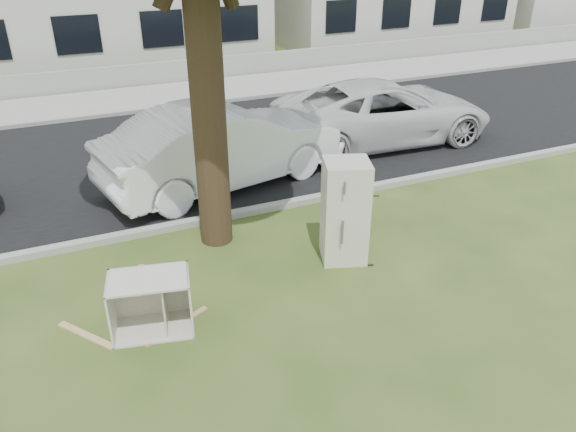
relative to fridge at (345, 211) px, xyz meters
name	(u,v)px	position (x,y,z in m)	size (l,w,h in m)	color
ground	(279,289)	(-1.31, -0.42, -0.84)	(120.00, 120.00, 0.00)	#2E4719
road	(181,153)	(-1.31, 5.58, -0.83)	(120.00, 7.00, 0.01)	black
kerb_near	(227,218)	(-1.31, 2.03, -0.84)	(120.00, 0.18, 0.12)	gray
kerb_far	(150,112)	(-1.31, 9.13, -0.84)	(120.00, 0.18, 0.12)	gray
sidewalk	(141,98)	(-1.31, 10.58, -0.83)	(120.00, 2.80, 0.01)	gray
low_wall	(131,75)	(-1.31, 12.18, -0.49)	(120.00, 0.15, 0.70)	gray
fridge	(345,211)	(0.00, 0.00, 0.00)	(0.69, 0.64, 1.68)	#B6AFA4
cabinet	(151,304)	(-3.20, -0.59, -0.43)	(1.05, 0.65, 0.82)	white
plank_a	(177,326)	(-2.91, -0.66, -0.83)	(1.07, 0.09, 0.02)	#A98652
plank_b	(86,335)	(-4.05, -0.38, -0.83)	(0.99, 0.10, 0.02)	tan
plank_c	(134,279)	(-3.24, 0.69, -0.83)	(0.83, 0.09, 0.02)	tan
car_center	(223,146)	(-0.86, 3.56, -0.01)	(1.75, 5.03, 1.66)	white
car_right	(383,111)	(3.50, 4.44, -0.09)	(2.48, 5.38, 1.49)	silver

